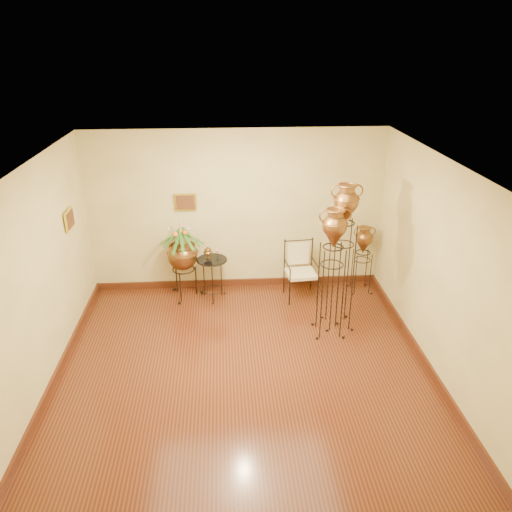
{
  "coord_description": "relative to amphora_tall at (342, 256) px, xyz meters",
  "views": [
    {
      "loc": [
        -0.22,
        -5.55,
        4.17
      ],
      "look_at": [
        0.25,
        1.3,
        1.1
      ],
      "focal_mm": 35.0,
      "sensor_mm": 36.0,
      "label": 1
    }
  ],
  "objects": [
    {
      "name": "amphora_mid",
      "position": [
        -0.19,
        -0.2,
        -0.16
      ],
      "size": [
        0.57,
        0.57,
        2.0
      ],
      "rotation": [
        0.0,
        0.0,
        -0.33
      ],
      "color": "black",
      "rests_on": "ground"
    },
    {
      "name": "amphora_tall",
      "position": [
        0.0,
        0.0,
        0.0
      ],
      "size": [
        0.51,
        0.51,
        2.29
      ],
      "rotation": [
        0.0,
        0.0,
        0.14
      ],
      "color": "black",
      "rests_on": "ground"
    },
    {
      "name": "armchair",
      "position": [
        -0.45,
        0.9,
        -0.67
      ],
      "size": [
        0.6,
        0.57,
        0.99
      ],
      "rotation": [
        0.0,
        0.0,
        0.09
      ],
      "color": "black",
      "rests_on": "ground"
    },
    {
      "name": "ground",
      "position": [
        -1.51,
        -1.05,
        -1.17
      ],
      "size": [
        5.0,
        5.0,
        0.0
      ],
      "primitive_type": "plane",
      "color": "#5D2716",
      "rests_on": "ground"
    },
    {
      "name": "room_shell",
      "position": [
        -1.51,
        -1.05,
        0.56
      ],
      "size": [
        5.02,
        5.02,
        2.81
      ],
      "color": "beige",
      "rests_on": "ground"
    },
    {
      "name": "side_table",
      "position": [
        -1.95,
        1.0,
        -0.79
      ],
      "size": [
        0.64,
        0.64,
        0.92
      ],
      "rotation": [
        0.0,
        0.0,
        0.34
      ],
      "color": "black",
      "rests_on": "ground"
    },
    {
      "name": "planter_urn",
      "position": [
        -2.43,
        1.1,
        -0.34
      ],
      "size": [
        0.88,
        0.88,
        1.48
      ],
      "rotation": [
        0.0,
        0.0,
        -0.12
      ],
      "color": "black",
      "rests_on": "ground"
    },
    {
      "name": "amphora_short",
      "position": [
        0.64,
        1.1,
        -0.56
      ],
      "size": [
        0.49,
        0.49,
        1.22
      ],
      "rotation": [
        0.0,
        0.0,
        -0.42
      ],
      "color": "black",
      "rests_on": "ground"
    }
  ]
}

